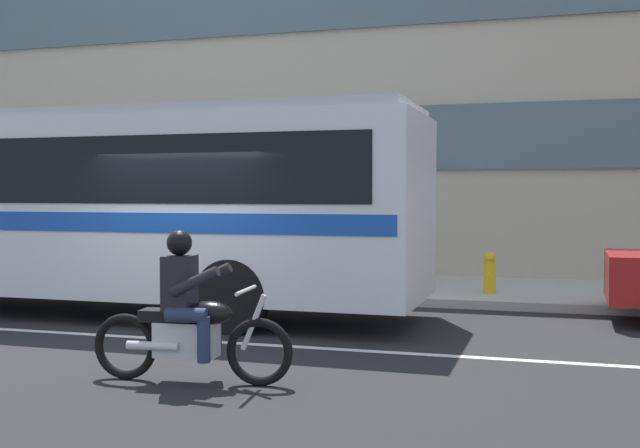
{
  "coord_description": "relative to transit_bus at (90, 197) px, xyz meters",
  "views": [
    {
      "loc": [
        4.92,
        -9.72,
        1.94
      ],
      "look_at": [
        2.17,
        -0.42,
        1.55
      ],
      "focal_mm": 42.97,
      "sensor_mm": 36.0,
      "label": 1
    }
  ],
  "objects": [
    {
      "name": "lane_center_stripe",
      "position": [
        2.23,
        -1.79,
        -1.88
      ],
      "size": [
        26.6,
        0.14,
        0.01
      ],
      "primitive_type": "cube",
      "color": "silver",
      "rests_on": "ground_plane"
    },
    {
      "name": "office_building_facade",
      "position": [
        2.23,
        6.19,
        2.63
      ],
      "size": [
        28.0,
        0.89,
        9.01
      ],
      "color": "#B2A893",
      "rests_on": "ground_plane"
    },
    {
      "name": "ground_plane",
      "position": [
        2.23,
        -1.19,
        -1.88
      ],
      "size": [
        60.0,
        60.0,
        0.0
      ],
      "primitive_type": "plane",
      "color": "black"
    },
    {
      "name": "sidewalk_curb",
      "position": [
        2.23,
        3.91,
        -1.81
      ],
      "size": [
        28.0,
        3.8,
        0.15
      ],
      "primitive_type": "cube",
      "color": "#B7B2A8",
      "rests_on": "ground_plane"
    },
    {
      "name": "motorcycle_with_rider",
      "position": [
        3.66,
        -3.83,
        -1.23
      ],
      "size": [
        2.14,
        0.65,
        1.56
      ],
      "color": "black",
      "rests_on": "ground_plane"
    },
    {
      "name": "fire_hydrant",
      "position": [
        6.19,
        3.04,
        -1.36
      ],
      "size": [
        0.22,
        0.3,
        0.75
      ],
      "color": "gold",
      "rests_on": "sidewalk_curb"
    },
    {
      "name": "transit_bus",
      "position": [
        0.0,
        0.0,
        0.0
      ],
      "size": [
        10.95,
        2.72,
        3.22
      ],
      "color": "silver",
      "rests_on": "ground_plane"
    }
  ]
}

